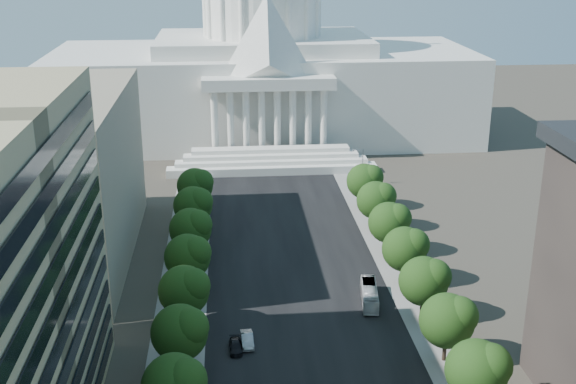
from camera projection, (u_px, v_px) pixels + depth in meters
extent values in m
cube|color=black|center=(294.00, 271.00, 126.50)|extent=(30.00, 260.00, 0.01)
cube|color=gray|center=(185.00, 275.00, 124.93)|extent=(8.00, 260.00, 0.02)
cube|color=gray|center=(400.00, 267.00, 128.07)|extent=(8.00, 260.00, 0.02)
cube|color=white|center=(263.00, 93.00, 211.66)|extent=(120.00, 50.00, 25.00)
cube|color=white|center=(263.00, 43.00, 206.86)|extent=(60.00, 40.00, 4.00)
cube|color=white|center=(269.00, 83.00, 183.63)|extent=(34.00, 8.00, 3.00)
cylinder|color=white|center=(262.00, 7.00, 203.55)|extent=(32.00, 32.00, 16.00)
cube|color=gray|center=(18.00, 180.00, 126.96)|extent=(38.00, 52.00, 30.00)
sphere|color=black|center=(185.00, 380.00, 82.51)|extent=(5.32, 5.32, 5.32)
cylinder|color=#33261C|center=(181.00, 363.00, 96.32)|extent=(0.56, 0.56, 2.94)
sphere|color=black|center=(179.00, 332.00, 94.77)|extent=(7.60, 7.60, 7.60)
sphere|color=black|center=(189.00, 327.00, 93.79)|extent=(5.32, 5.32, 5.32)
cylinder|color=#33261C|center=(185.00, 319.00, 107.60)|extent=(0.56, 0.56, 2.94)
sphere|color=black|center=(184.00, 291.00, 106.05)|extent=(7.60, 7.60, 7.60)
sphere|color=black|center=(192.00, 286.00, 105.07)|extent=(5.32, 5.32, 5.32)
cylinder|color=#33261C|center=(189.00, 283.00, 118.88)|extent=(0.56, 0.56, 2.94)
sphere|color=black|center=(187.00, 257.00, 117.33)|extent=(7.60, 7.60, 7.60)
sphere|color=black|center=(195.00, 252.00, 116.35)|extent=(5.32, 5.32, 5.32)
cylinder|color=#33261C|center=(192.00, 253.00, 130.16)|extent=(0.56, 0.56, 2.94)
sphere|color=black|center=(190.00, 229.00, 128.61)|extent=(7.60, 7.60, 7.60)
sphere|color=black|center=(197.00, 224.00, 127.63)|extent=(5.32, 5.32, 5.32)
cylinder|color=#33261C|center=(194.00, 228.00, 141.44)|extent=(0.56, 0.56, 2.94)
sphere|color=black|center=(193.00, 206.00, 139.89)|extent=(7.60, 7.60, 7.60)
sphere|color=black|center=(199.00, 201.00, 138.91)|extent=(5.32, 5.32, 5.32)
cylinder|color=#33261C|center=(196.00, 207.00, 152.72)|extent=(0.56, 0.56, 2.94)
sphere|color=black|center=(195.00, 186.00, 151.17)|extent=(7.60, 7.60, 7.60)
sphere|color=black|center=(201.00, 182.00, 150.19)|extent=(5.32, 5.32, 5.32)
sphere|color=black|center=(476.00, 370.00, 86.47)|extent=(7.60, 7.60, 7.60)
sphere|color=black|center=(490.00, 365.00, 85.48)|extent=(5.32, 5.32, 5.32)
cylinder|color=#33261C|center=(444.00, 351.00, 99.30)|extent=(0.56, 0.56, 2.94)
sphere|color=black|center=(447.00, 321.00, 97.75)|extent=(7.60, 7.60, 7.60)
sphere|color=black|center=(459.00, 315.00, 96.76)|extent=(5.32, 5.32, 5.32)
cylinder|color=#33261C|center=(422.00, 309.00, 110.58)|extent=(0.56, 0.56, 2.94)
sphere|color=black|center=(424.00, 281.00, 109.03)|extent=(7.60, 7.60, 7.60)
sphere|color=black|center=(434.00, 276.00, 108.04)|extent=(5.32, 5.32, 5.32)
cylinder|color=#33261C|center=(403.00, 275.00, 121.86)|extent=(0.56, 0.56, 2.94)
sphere|color=black|center=(405.00, 249.00, 120.31)|extent=(7.60, 7.60, 7.60)
sphere|color=black|center=(414.00, 244.00, 119.32)|extent=(5.32, 5.32, 5.32)
cylinder|color=#33261C|center=(388.00, 246.00, 133.14)|extent=(0.56, 0.56, 2.94)
sphere|color=black|center=(389.00, 223.00, 131.59)|extent=(7.60, 7.60, 7.60)
sphere|color=black|center=(397.00, 218.00, 130.60)|extent=(5.32, 5.32, 5.32)
cylinder|color=#33261C|center=(375.00, 222.00, 144.42)|extent=(0.56, 0.56, 2.94)
sphere|color=black|center=(376.00, 200.00, 142.87)|extent=(7.60, 7.60, 7.60)
sphere|color=black|center=(383.00, 196.00, 141.88)|extent=(5.32, 5.32, 5.32)
cylinder|color=#33261C|center=(363.00, 202.00, 155.70)|extent=(0.56, 0.56, 2.94)
sphere|color=black|center=(364.00, 181.00, 154.15)|extent=(7.60, 7.60, 7.60)
sphere|color=black|center=(371.00, 177.00, 153.16)|extent=(5.32, 5.32, 5.32)
cylinder|color=gray|center=(464.00, 331.00, 98.51)|extent=(0.18, 0.18, 9.00)
cylinder|color=gray|center=(458.00, 303.00, 96.98)|extent=(2.40, 0.14, 0.14)
sphere|color=gray|center=(450.00, 304.00, 96.92)|extent=(0.44, 0.44, 0.44)
cylinder|color=gray|center=(417.00, 255.00, 122.01)|extent=(0.18, 0.18, 9.00)
cylinder|color=gray|center=(412.00, 232.00, 120.48)|extent=(2.40, 0.14, 0.14)
sphere|color=gray|center=(405.00, 233.00, 120.42)|extent=(0.44, 0.44, 0.44)
cylinder|color=gray|center=(385.00, 204.00, 145.50)|extent=(0.18, 0.18, 9.00)
cylinder|color=gray|center=(380.00, 184.00, 143.98)|extent=(2.40, 0.14, 0.14)
sphere|color=gray|center=(375.00, 185.00, 143.92)|extent=(0.44, 0.44, 0.44)
cylinder|color=gray|center=(363.00, 167.00, 169.00)|extent=(0.18, 0.18, 9.00)
cylinder|color=gray|center=(358.00, 150.00, 167.48)|extent=(2.40, 0.14, 0.14)
sphere|color=gray|center=(353.00, 150.00, 167.42)|extent=(0.44, 0.44, 0.44)
imported|color=#939499|center=(247.00, 340.00, 103.32)|extent=(1.94, 4.91, 1.59)
imported|color=black|center=(236.00, 347.00, 101.86)|extent=(1.99, 4.50, 1.29)
imported|color=silver|center=(369.00, 294.00, 115.14)|extent=(3.68, 10.38, 2.83)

